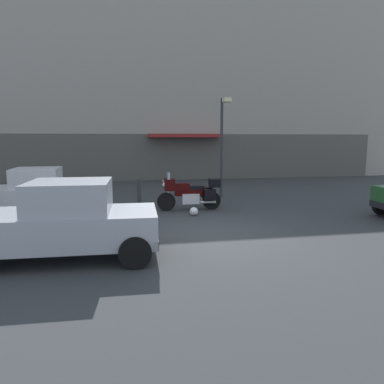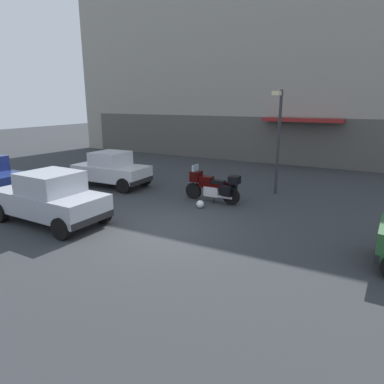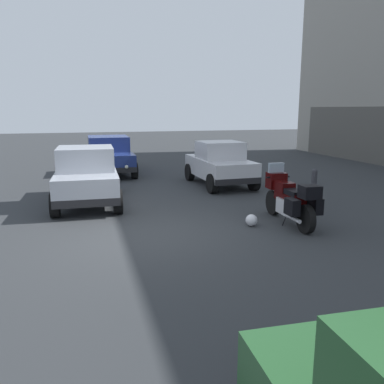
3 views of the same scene
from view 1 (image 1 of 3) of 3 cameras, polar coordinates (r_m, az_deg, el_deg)
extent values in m
plane|color=#2D3033|center=(9.18, 3.08, -7.13)|extent=(80.00, 80.00, 0.00)
cube|color=gray|center=(22.87, -5.54, 16.69)|extent=(31.15, 2.40, 11.45)
cube|color=#514E48|center=(21.46, -5.08, 5.66)|extent=(28.03, 0.12, 2.80)
cube|color=maroon|center=(21.19, -1.11, 9.17)|extent=(4.40, 1.10, 0.20)
cylinder|color=black|center=(12.28, -4.21, -1.59)|extent=(0.64, 0.16, 0.64)
cylinder|color=black|center=(12.52, 3.20, -1.38)|extent=(0.64, 0.16, 0.64)
cylinder|color=#B7B7BC|center=(12.21, -4.14, 0.40)|extent=(0.33, 0.08, 0.68)
cube|color=#B7B7BC|center=(12.36, -0.28, -1.02)|extent=(0.61, 0.42, 0.36)
cube|color=black|center=(12.32, -0.29, 0.08)|extent=(1.11, 0.31, 0.28)
cube|color=black|center=(12.25, -1.67, 0.88)|extent=(0.53, 0.35, 0.24)
cube|color=black|center=(12.33, 0.63, 0.74)|extent=(0.57, 0.32, 0.12)
cube|color=black|center=(12.20, -3.68, 1.20)|extent=(0.37, 0.45, 0.40)
cube|color=#8C9EAD|center=(12.16, -3.88, 2.60)|extent=(0.09, 0.40, 0.28)
sphere|color=#EAEACC|center=(12.18, -4.52, 1.19)|extent=(0.14, 0.14, 0.14)
cylinder|color=black|center=(12.19, -3.31, 1.68)|extent=(0.06, 0.62, 0.04)
cylinder|color=#B7B7BC|center=(12.29, 2.63, -1.65)|extent=(0.55, 0.11, 0.09)
cube|color=black|center=(12.18, 2.94, -0.42)|extent=(0.41, 0.21, 0.36)
cube|color=black|center=(12.72, 2.42, -0.03)|extent=(0.41, 0.21, 0.36)
cube|color=black|center=(12.44, 3.68, 1.49)|extent=(0.37, 0.41, 0.28)
cylinder|color=black|center=(12.26, 0.54, -2.39)|extent=(0.03, 0.13, 0.29)
sphere|color=silver|center=(11.50, 0.30, -3.17)|extent=(0.28, 0.28, 0.28)
cylinder|color=black|center=(13.15, 28.60, -1.94)|extent=(0.65, 0.25, 0.64)
cube|color=silver|center=(12.52, -23.77, -0.62)|extent=(3.44, 1.65, 0.64)
cube|color=silver|center=(12.44, -23.94, 2.20)|extent=(1.44, 1.47, 0.60)
cube|color=#8C9EAD|center=(12.59, -26.84, 2.08)|extent=(0.10, 1.33, 0.51)
cube|color=#8C9EAD|center=(12.32, -20.98, 2.32)|extent=(0.10, 1.33, 0.48)
cube|color=black|center=(12.33, -16.17, -1.39)|extent=(0.16, 1.56, 0.20)
cylinder|color=black|center=(13.57, -28.26, -1.62)|extent=(0.65, 0.24, 0.64)
cylinder|color=black|center=(11.65, -18.35, -2.55)|extent=(0.65, 0.24, 0.64)
cylinder|color=black|center=(13.10, -17.69, -1.33)|extent=(0.65, 0.24, 0.64)
cube|color=#9EA3AD|center=(7.76, -20.10, -5.54)|extent=(3.85, 1.77, 0.68)
cube|color=#9EA3AD|center=(7.60, -19.24, -0.70)|extent=(1.65, 1.56, 0.64)
cube|color=#8C9EAD|center=(7.77, -24.69, -0.81)|extent=(0.11, 1.40, 0.54)
cube|color=#8C9EAD|center=(7.50, -13.60, -0.58)|extent=(0.11, 1.40, 0.51)
cube|color=black|center=(7.67, -6.22, -7.07)|extent=(0.17, 1.64, 0.20)
cylinder|color=black|center=(8.95, -28.20, -6.44)|extent=(0.65, 0.24, 0.64)
cylinder|color=black|center=(6.95, -9.24, -9.67)|extent=(0.65, 0.24, 0.64)
cylinder|color=black|center=(8.44, -9.19, -6.37)|extent=(0.65, 0.24, 0.64)
cylinder|color=#2D2D33|center=(14.88, 4.82, 7.01)|extent=(0.12, 0.12, 4.16)
cylinder|color=#2D2D33|center=(14.63, 5.30, 14.75)|extent=(0.08, 0.70, 0.08)
cube|color=beige|center=(14.29, 5.69, 14.69)|extent=(0.28, 0.36, 0.16)
cylinder|color=#333338|center=(13.90, -8.63, 0.13)|extent=(0.16, 0.16, 0.93)
sphere|color=#333338|center=(13.84, -8.68, 2.03)|extent=(0.16, 0.16, 0.16)
camera|label=2|loc=(7.72, 77.21, 11.36)|focal=32.29mm
camera|label=3|loc=(12.66, 44.51, 7.05)|focal=37.08mm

